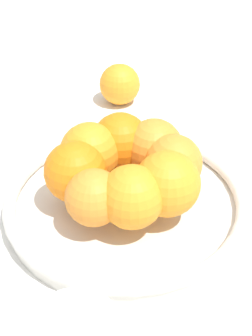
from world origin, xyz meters
The scene contains 4 objects.
ground_plane centered at (0.00, 0.00, 0.00)m, with size 4.00×4.00×0.00m, color white.
fruit_bowl centered at (0.00, 0.00, 0.02)m, with size 0.31×0.31×0.03m.
orange_pile centered at (0.00, 0.00, 0.07)m, with size 0.19×0.19×0.08m.
stray_orange centered at (-0.27, -0.11, 0.04)m, with size 0.07×0.07×0.07m, color orange.
Camera 1 is at (0.44, 0.15, 0.41)m, focal length 50.00 mm.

